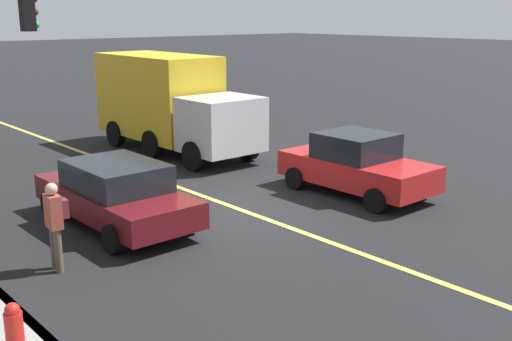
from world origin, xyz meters
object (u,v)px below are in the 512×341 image
Objects in this scene: car_maroon at (116,193)px; truck_yellow at (170,102)px; car_red at (357,164)px; fire_hydrant at (15,336)px; pedestrian_with_backpack at (55,220)px.

truck_yellow is (5.72, -5.22, 0.94)m from car_maroon.
fire_hydrant is at bearing 103.76° from car_red.
truck_yellow is at bearing -42.15° from fire_hydrant.
car_red is (-1.88, -5.94, 0.04)m from car_maroon.
car_maroon is 5.73m from fire_hydrant.
car_maroon is at bearing -53.11° from pedestrian_with_backpack.
car_maroon is 4.81× the size of fire_hydrant.
fire_hydrant is (-9.98, 9.04, -1.22)m from truck_yellow.
truck_yellow is 7.35× the size of fire_hydrant.
car_red reaches higher than fire_hydrant.
car_red is 4.34× the size of fire_hydrant.
car_maroon is at bearing 137.63° from truck_yellow.
truck_yellow reaches higher than fire_hydrant.
truck_yellow reaches higher than pedestrian_with_backpack.
car_red is at bearing -174.58° from truck_yellow.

